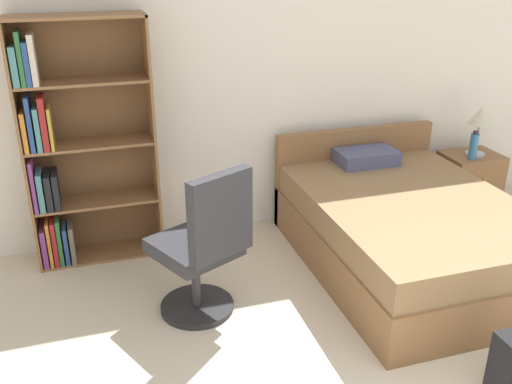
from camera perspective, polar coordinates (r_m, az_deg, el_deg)
wall_back at (r=4.76m, az=1.86°, el=11.67°), size 9.00×0.06×2.60m
bookshelf at (r=4.41m, az=-17.91°, el=4.00°), size 0.94×0.33×1.84m
bed at (r=4.48m, az=14.73°, el=-3.58°), size 1.45×2.00×0.82m
office_chair at (r=3.65m, az=-5.25°, el=-5.71°), size 0.66×0.70×1.07m
nightstand at (r=5.63m, az=20.47°, el=1.02°), size 0.50×0.41×0.53m
table_lamp at (r=5.44m, az=21.54°, el=6.80°), size 0.21×0.21×0.45m
water_bottle at (r=5.38m, az=20.93°, el=4.32°), size 0.07×0.07×0.26m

